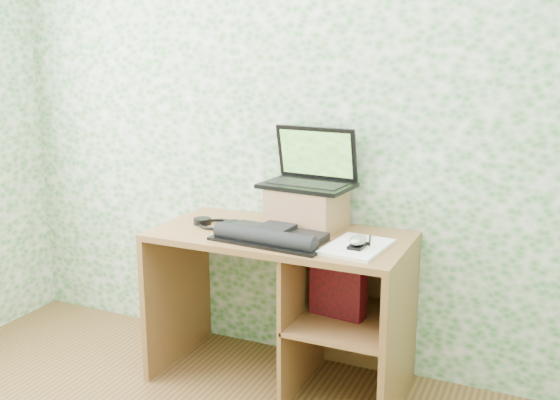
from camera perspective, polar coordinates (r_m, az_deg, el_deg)
The scene contains 10 objects.
wall_back at distance 3.10m, azimuth 2.38°, elevation 8.23°, with size 3.50×3.50×0.00m, color silver.
desk at distance 3.00m, azimuth 1.60°, elevation -8.03°, with size 1.20×0.60×0.75m.
riser at distance 2.99m, azimuth 2.48°, elevation -0.70°, with size 0.33×0.28×0.20m, color #8C5C3E.
laptop at distance 3.00m, azimuth 2.83°, elevation 2.54°, with size 0.44×0.33×0.28m.
keyboard at distance 2.79m, azimuth -0.88°, elevation -3.28°, with size 0.54×0.31×0.07m.
headphones at distance 3.06m, azimuth -5.77°, elevation -2.15°, with size 0.25×0.19×0.03m.
notepad at distance 2.72m, azimuth 7.04°, elevation -4.28°, with size 0.23×0.33×0.02m, color silver.
mouse at distance 2.68m, azimuth 7.13°, elevation -3.90°, with size 0.07×0.12×0.04m, color #B2B2B4.
pen at distance 2.77m, azimuth 8.20°, elevation -3.69°, with size 0.01×0.01×0.14m, color black.
red_box at distance 2.89m, azimuth 5.34°, elevation -7.69°, with size 0.25×0.08×0.31m, color maroon.
Camera 1 is at (1.15, -1.11, 1.57)m, focal length 40.00 mm.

